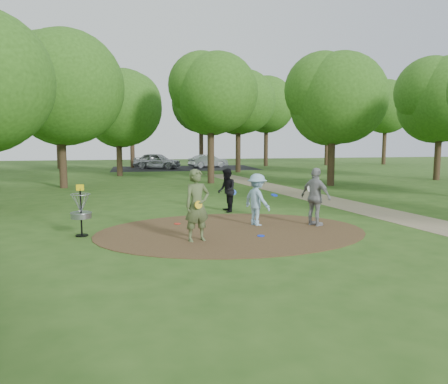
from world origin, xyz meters
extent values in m
plane|color=#2D5119|center=(0.00, 0.00, 0.00)|extent=(100.00, 100.00, 0.00)
cylinder|color=#47301C|center=(0.00, 0.00, 0.01)|extent=(8.40, 8.40, 0.02)
cube|color=#8C7A5B|center=(6.50, 2.00, 0.01)|extent=(7.55, 39.89, 0.01)
cube|color=black|center=(2.00, 30.00, 0.00)|extent=(14.00, 8.00, 0.01)
imported|color=#516037|center=(-1.24, -1.07, 1.02)|extent=(0.85, 0.68, 2.04)
cylinder|color=yellow|center=(-1.23, -1.29, 1.08)|extent=(0.22, 0.11, 0.22)
imported|color=#91BCD9|center=(1.03, 0.78, 0.87)|extent=(1.06, 1.29, 1.73)
cylinder|color=#0B28CB|center=(1.62, 0.76, 1.01)|extent=(0.30, 0.30, 0.08)
imported|color=black|center=(0.62, 3.65, 0.86)|extent=(0.66, 0.85, 1.73)
cylinder|color=#0B3DC6|center=(0.91, 3.70, 0.77)|extent=(0.23, 0.09, 0.22)
imported|color=gray|center=(2.90, 0.31, 0.97)|extent=(0.97, 1.22, 1.94)
cylinder|color=silver|center=(2.72, 0.37, 1.24)|extent=(0.23, 0.11, 0.22)
cylinder|color=#0E31F2|center=(0.68, -0.88, 0.03)|extent=(0.22, 0.22, 0.02)
cylinder|color=red|center=(-1.55, 1.48, 0.03)|extent=(0.22, 0.22, 0.02)
imported|color=#96999D|center=(-0.68, 29.67, 0.77)|extent=(4.86, 3.54, 1.54)
imported|color=#A9AAB1|center=(4.48, 30.54, 0.65)|extent=(4.17, 2.54, 1.30)
cylinder|color=black|center=(-4.50, 0.30, 0.68)|extent=(0.05, 0.05, 1.35)
cylinder|color=black|center=(-4.50, 0.30, 0.02)|extent=(0.36, 0.36, 0.04)
cylinder|color=gray|center=(-4.50, 0.30, 0.62)|extent=(0.60, 0.60, 0.16)
torus|color=gray|center=(-4.50, 0.30, 0.70)|extent=(0.63, 0.63, 0.03)
torus|color=gray|center=(-4.50, 0.30, 1.25)|extent=(0.58, 0.58, 0.02)
cube|color=yellow|center=(-4.50, 0.30, 1.45)|extent=(0.22, 0.02, 0.18)
cylinder|color=#332316|center=(-7.00, 14.00, 1.90)|extent=(0.44, 0.44, 3.80)
sphere|color=#2B5516|center=(-7.00, 14.00, 5.60)|extent=(6.54, 6.54, 6.54)
cylinder|color=#332316|center=(2.00, 15.00, 2.09)|extent=(0.44, 0.44, 4.18)
sphere|color=#2B5516|center=(2.00, 15.00, 5.59)|extent=(5.13, 5.13, 5.13)
cylinder|color=#332316|center=(9.00, 12.00, 1.80)|extent=(0.44, 0.44, 3.61)
sphere|color=#2B5516|center=(9.00, 12.00, 5.12)|extent=(5.50, 5.50, 5.50)
cylinder|color=#332316|center=(-4.00, 22.00, 1.71)|extent=(0.44, 0.44, 3.42)
sphere|color=#2B5516|center=(-4.00, 22.00, 5.04)|extent=(5.90, 5.90, 5.90)
cylinder|color=#332316|center=(6.00, 24.00, 2.19)|extent=(0.44, 0.44, 4.37)
sphere|color=#2B5516|center=(6.00, 24.00, 5.86)|extent=(5.43, 5.43, 5.43)
cylinder|color=#332316|center=(18.00, 14.00, 1.90)|extent=(0.44, 0.44, 3.80)
sphere|color=#2B5516|center=(18.00, 14.00, 5.40)|extent=(5.83, 5.83, 5.83)
camera|label=1|loc=(-2.96, -12.99, 2.86)|focal=35.00mm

